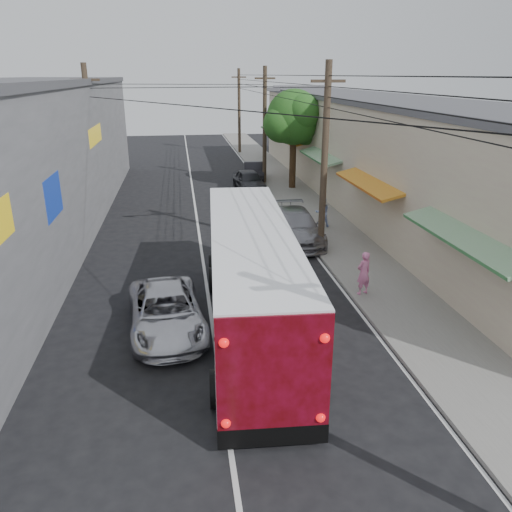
{
  "coord_description": "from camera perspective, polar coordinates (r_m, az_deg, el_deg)",
  "views": [
    {
      "loc": [
        -0.74,
        -7.17,
        7.45
      ],
      "look_at": [
        1.58,
        8.16,
        1.79
      ],
      "focal_mm": 35.0,
      "sensor_mm": 36.0,
      "label": 1
    }
  ],
  "objects": [
    {
      "name": "parked_car_mid",
      "position": [
        33.96,
        -0.77,
        8.6
      ],
      "size": [
        2.1,
        4.3,
        1.41
      ],
      "primitive_type": "imported",
      "rotation": [
        0.0,
        0.0,
        0.11
      ],
      "color": "#29292E",
      "rests_on": "ground"
    },
    {
      "name": "coach_bus",
      "position": [
        15.18,
        -0.61,
        -2.3
      ],
      "size": [
        3.11,
        11.35,
        3.24
      ],
      "rotation": [
        0.0,
        0.0,
        -0.06
      ],
      "color": "white",
      "rests_on": "ground"
    },
    {
      "name": "utility_poles",
      "position": [
        27.97,
        -0.62,
        13.23
      ],
      "size": [
        11.8,
        45.28,
        8.0
      ],
      "color": "#473828",
      "rests_on": "ground"
    },
    {
      "name": "street_tree",
      "position": [
        34.16,
        4.45,
        15.33
      ],
      "size": [
        4.4,
        4.0,
        6.6
      ],
      "color": "#3F2B19",
      "rests_on": "ground"
    },
    {
      "name": "sidewalk",
      "position": [
        29.07,
        6.12,
        5.21
      ],
      "size": [
        3.0,
        80.0,
        0.12
      ],
      "primitive_type": "cube",
      "color": "slate",
      "rests_on": "ground"
    },
    {
      "name": "pedestrian_near",
      "position": [
        17.87,
        12.2,
        -1.92
      ],
      "size": [
        0.67,
        0.55,
        1.57
      ],
      "primitive_type": "imported",
      "rotation": [
        0.0,
        0.0,
        3.5
      ],
      "color": "pink",
      "rests_on": "sidewalk"
    },
    {
      "name": "parked_suv",
      "position": [
        23.51,
        4.53,
        3.41
      ],
      "size": [
        2.14,
        5.13,
        1.48
      ],
      "primitive_type": "imported",
      "rotation": [
        0.0,
        0.0,
        -0.01
      ],
      "color": "gray",
      "rests_on": "ground"
    },
    {
      "name": "building_right",
      "position": [
        31.73,
        13.45,
        11.73
      ],
      "size": [
        7.09,
        40.0,
        6.25
      ],
      "color": "beige",
      "rests_on": "ground"
    },
    {
      "name": "pedestrian_far",
      "position": [
        25.58,
        7.6,
        4.97
      ],
      "size": [
        0.76,
        0.61,
        1.51
      ],
      "primitive_type": "imported",
      "rotation": [
        0.0,
        0.0,
        3.08
      ],
      "color": "#9BAEE2",
      "rests_on": "sidewalk"
    },
    {
      "name": "building_left",
      "position": [
        26.61,
        -25.87,
        9.88
      ],
      "size": [
        7.2,
        36.0,
        7.25
      ],
      "color": "gray",
      "rests_on": "ground"
    },
    {
      "name": "parked_car_far",
      "position": [
        37.5,
        -0.29,
        9.63
      ],
      "size": [
        1.86,
        4.16,
        1.33
      ],
      "primitive_type": "imported",
      "rotation": [
        0.0,
        0.0,
        -0.11
      ],
      "color": "black",
      "rests_on": "ground"
    },
    {
      "name": "ground",
      "position": [
        10.37,
        -2.12,
        -25.9
      ],
      "size": [
        120.0,
        120.0,
        0.0
      ],
      "primitive_type": "plane",
      "color": "black",
      "rests_on": "ground"
    },
    {
      "name": "jeepney",
      "position": [
        15.52,
        -10.24,
        -6.26
      ],
      "size": [
        2.61,
        4.89,
        1.31
      ],
      "primitive_type": "imported",
      "rotation": [
        0.0,
        0.0,
        0.1
      ],
      "color": "silver",
      "rests_on": "ground"
    }
  ]
}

